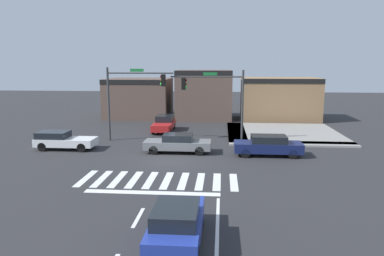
{
  "coord_description": "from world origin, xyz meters",
  "views": [
    {
      "loc": [
        3.41,
        -23.76,
        6.33
      ],
      "look_at": [
        1.39,
        1.03,
        1.97
      ],
      "focal_mm": 34.55,
      "sensor_mm": 36.0,
      "label": 1
    }
  ],
  "objects_px": {
    "traffic_signal_northwest": "(132,90)",
    "car_gray": "(178,143)",
    "traffic_signal_northeast": "(216,93)",
    "car_white": "(63,140)",
    "car_navy": "(268,145)",
    "car_red": "(164,123)",
    "car_blue": "(177,223)"
  },
  "relations": [
    {
      "from": "car_gray",
      "to": "car_white",
      "type": "bearing_deg",
      "value": 177.74
    },
    {
      "from": "traffic_signal_northwest",
      "to": "car_red",
      "type": "height_order",
      "value": "traffic_signal_northwest"
    },
    {
      "from": "traffic_signal_northwest",
      "to": "traffic_signal_northeast",
      "type": "xyz_separation_m",
      "value": [
        6.81,
        0.2,
        -0.16
      ]
    },
    {
      "from": "car_red",
      "to": "car_navy",
      "type": "bearing_deg",
      "value": 44.58
    },
    {
      "from": "traffic_signal_northwest",
      "to": "car_navy",
      "type": "xyz_separation_m",
      "value": [
        10.53,
        -4.23,
        -3.44
      ]
    },
    {
      "from": "car_blue",
      "to": "car_red",
      "type": "height_order",
      "value": "car_blue"
    },
    {
      "from": "car_blue",
      "to": "car_gray",
      "type": "height_order",
      "value": "car_blue"
    },
    {
      "from": "traffic_signal_northwest",
      "to": "car_gray",
      "type": "distance_m",
      "value": 6.64
    },
    {
      "from": "traffic_signal_northwest",
      "to": "car_gray",
      "type": "relative_size",
      "value": 1.26
    },
    {
      "from": "traffic_signal_northwest",
      "to": "traffic_signal_northeast",
      "type": "height_order",
      "value": "traffic_signal_northwest"
    },
    {
      "from": "car_white",
      "to": "car_gray",
      "type": "xyz_separation_m",
      "value": [
        8.67,
        -0.34,
        -0.01
      ]
    },
    {
      "from": "traffic_signal_northwest",
      "to": "car_gray",
      "type": "xyz_separation_m",
      "value": [
        4.17,
        -3.8,
        -3.49
      ]
    },
    {
      "from": "car_navy",
      "to": "car_red",
      "type": "distance_m",
      "value": 12.33
    },
    {
      "from": "car_blue",
      "to": "car_white",
      "type": "height_order",
      "value": "car_blue"
    },
    {
      "from": "car_white",
      "to": "car_navy",
      "type": "bearing_deg",
      "value": -2.91
    },
    {
      "from": "car_navy",
      "to": "car_red",
      "type": "relative_size",
      "value": 1.06
    },
    {
      "from": "car_white",
      "to": "traffic_signal_northwest",
      "type": "bearing_deg",
      "value": 37.55
    },
    {
      "from": "car_red",
      "to": "car_white",
      "type": "bearing_deg",
      "value": -38.5
    },
    {
      "from": "traffic_signal_northwest",
      "to": "car_navy",
      "type": "distance_m",
      "value": 11.85
    },
    {
      "from": "car_red",
      "to": "car_blue",
      "type": "bearing_deg",
      "value": 10.07
    },
    {
      "from": "car_gray",
      "to": "car_navy",
      "type": "bearing_deg",
      "value": -3.8
    },
    {
      "from": "traffic_signal_northeast",
      "to": "car_gray",
      "type": "bearing_deg",
      "value": 56.59
    },
    {
      "from": "traffic_signal_northeast",
      "to": "car_red",
      "type": "relative_size",
      "value": 1.34
    },
    {
      "from": "traffic_signal_northeast",
      "to": "car_gray",
      "type": "distance_m",
      "value": 5.84
    },
    {
      "from": "car_white",
      "to": "car_red",
      "type": "distance_m",
      "value": 10.24
    },
    {
      "from": "traffic_signal_northeast",
      "to": "car_blue",
      "type": "relative_size",
      "value": 1.38
    },
    {
      "from": "traffic_signal_northeast",
      "to": "car_gray",
      "type": "xyz_separation_m",
      "value": [
        -2.64,
        -4.01,
        -3.33
      ]
    },
    {
      "from": "car_red",
      "to": "car_gray",
      "type": "bearing_deg",
      "value": 15.37
    },
    {
      "from": "traffic_signal_northwest",
      "to": "car_red",
      "type": "xyz_separation_m",
      "value": [
        1.87,
        4.55,
        -3.44
      ]
    },
    {
      "from": "traffic_signal_northeast",
      "to": "car_blue",
      "type": "bearing_deg",
      "value": 86.59
    },
    {
      "from": "traffic_signal_northeast",
      "to": "car_navy",
      "type": "xyz_separation_m",
      "value": [
        3.71,
        -4.43,
        -3.28
      ]
    },
    {
      "from": "traffic_signal_northwest",
      "to": "car_red",
      "type": "relative_size",
      "value": 1.37
    }
  ]
}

